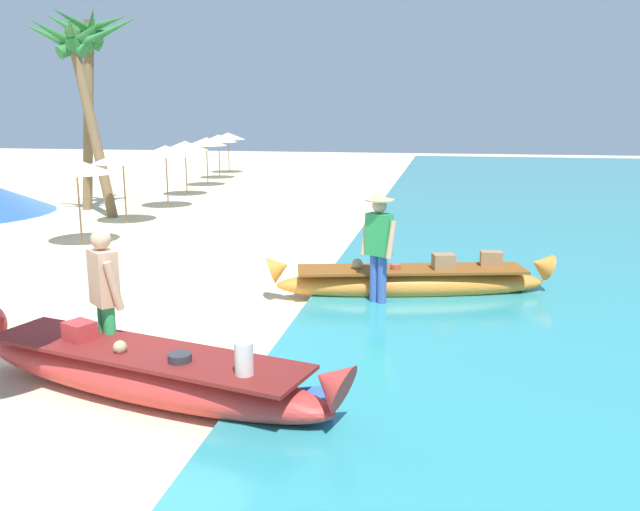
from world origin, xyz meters
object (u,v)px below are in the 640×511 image
boat_red_foreground (144,372)px  palm_tree_leaning_seaward (75,58)px  palm_tree_tall_inland (90,48)px  boat_orange_midground (412,281)px  cooler_box (306,409)px  person_tourist_customer (105,295)px  person_vendor_hatted (379,242)px

boat_red_foreground → palm_tree_leaning_seaward: 13.71m
palm_tree_tall_inland → boat_orange_midground: bearing=-39.2°
cooler_box → person_tourist_customer: bearing=140.0°
palm_tree_leaning_seaward → person_tourist_customer: bearing=-59.0°
boat_orange_midground → boat_red_foreground: bearing=-120.2°
boat_orange_midground → palm_tree_tall_inland: bearing=140.8°
person_vendor_hatted → palm_tree_tall_inland: 13.18m
person_tourist_customer → palm_tree_leaning_seaward: bearing=121.0°
person_vendor_hatted → palm_tree_tall_inland: bearing=137.2°
boat_orange_midground → palm_tree_tall_inland: palm_tree_tall_inland is taller
cooler_box → boat_red_foreground: bearing=148.7°
boat_red_foreground → palm_tree_tall_inland: bearing=120.5°
cooler_box → boat_orange_midground: bearing=57.8°
boat_red_foreground → person_vendor_hatted: person_vendor_hatted is taller
palm_tree_leaning_seaward → boat_orange_midground: bearing=-35.3°
palm_tree_leaning_seaward → palm_tree_tall_inland: bearing=101.0°
boat_orange_midground → cooler_box: (-0.75, -4.60, -0.12)m
palm_tree_tall_inland → palm_tree_leaning_seaward: bearing=-79.0°
palm_tree_tall_inland → person_tourist_customer: bearing=-60.8°
boat_red_foreground → cooler_box: bearing=-8.5°
boat_red_foreground → boat_orange_midground: bearing=59.8°
palm_tree_leaning_seaward → cooler_box: (8.77, -11.34, -4.18)m
person_tourist_customer → boat_red_foreground: bearing=-36.6°
boat_red_foreground → cooler_box: size_ratio=10.17×
person_tourist_customer → cooler_box: (2.42, -0.75, -0.80)m
boat_orange_midground → palm_tree_tall_inland: 13.35m
boat_red_foreground → person_tourist_customer: person_tourist_customer is taller
palm_tree_leaning_seaward → cooler_box: 14.93m
person_tourist_customer → cooler_box: size_ratio=3.71×
boat_red_foreground → person_vendor_hatted: (2.04, 3.68, 0.73)m
person_vendor_hatted → cooler_box: bearing=-94.0°
person_vendor_hatted → palm_tree_tall_inland: size_ratio=0.31×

